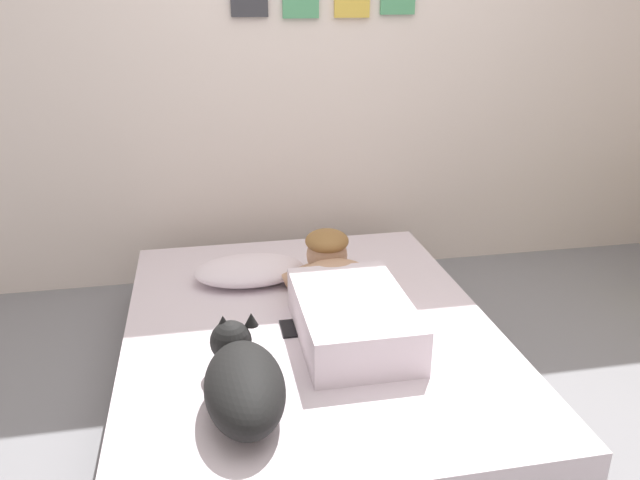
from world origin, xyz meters
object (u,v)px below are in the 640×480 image
at_px(pillow, 249,270).
at_px(coffee_cup, 344,274).
at_px(dog, 243,381).
at_px(person_lying, 344,299).
at_px(bed, 310,354).
at_px(cell_phone, 289,329).

distance_m(pillow, coffee_cup, 0.45).
distance_m(dog, coffee_cup, 1.03).
relative_size(pillow, person_lying, 0.57).
bearing_deg(dog, coffee_cup, 58.41).
height_order(bed, dog, dog).
bearing_deg(coffee_cup, cell_phone, -128.48).
distance_m(person_lying, dog, 0.68).
relative_size(bed, pillow, 3.75).
relative_size(bed, coffee_cup, 15.58).
bearing_deg(bed, pillow, 114.51).
distance_m(pillow, person_lying, 0.59).
height_order(bed, pillow, pillow).
height_order(pillow, cell_phone, pillow).
bearing_deg(person_lying, coffee_cup, 77.24).
bearing_deg(coffee_cup, pillow, 168.33).
height_order(bed, person_lying, person_lying).
bearing_deg(person_lying, bed, 175.56).
relative_size(person_lying, dog, 1.60).
bearing_deg(pillow, cell_phone, -76.54).
xyz_separation_m(person_lying, dog, (-0.46, -0.50, -0.00)).
height_order(person_lying, cell_phone, person_lying).
distance_m(dog, cell_phone, 0.54).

